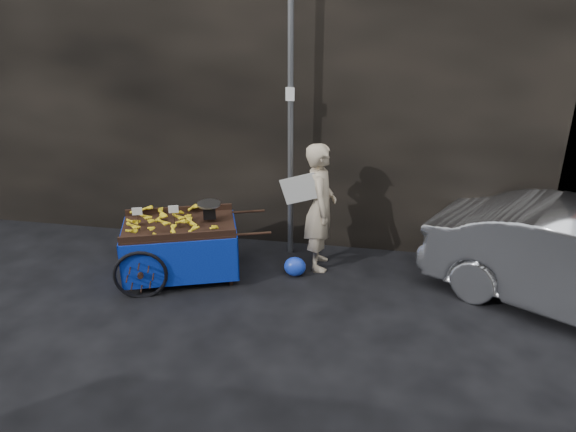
# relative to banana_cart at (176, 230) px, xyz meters

# --- Properties ---
(ground) EXTENTS (80.00, 80.00, 0.00)m
(ground) POSITION_rel_banana_cart_xyz_m (1.11, -0.32, -0.69)
(ground) COLOR black
(ground) RESTS_ON ground
(building_wall) EXTENTS (13.50, 2.00, 5.00)m
(building_wall) POSITION_rel_banana_cart_xyz_m (1.50, 2.28, 1.81)
(building_wall) COLOR black
(building_wall) RESTS_ON ground
(street_pole) EXTENTS (0.12, 0.10, 4.00)m
(street_pole) POSITION_rel_banana_cart_xyz_m (1.41, 0.98, 1.31)
(street_pole) COLOR slate
(street_pole) RESTS_ON ground
(banana_cart) EXTENTS (2.26, 1.54, 1.13)m
(banana_cart) POSITION_rel_banana_cart_xyz_m (0.00, 0.00, 0.00)
(banana_cart) COLOR black
(banana_cart) RESTS_ON ground
(vendor) EXTENTS (0.81, 0.72, 1.83)m
(vendor) POSITION_rel_banana_cart_xyz_m (1.89, 0.62, 0.22)
(vendor) COLOR tan
(vendor) RESTS_ON ground
(plastic_bag) EXTENTS (0.31, 0.25, 0.28)m
(plastic_bag) POSITION_rel_banana_cart_xyz_m (1.60, 0.28, -0.56)
(plastic_bag) COLOR #1A39C4
(plastic_bag) RESTS_ON ground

